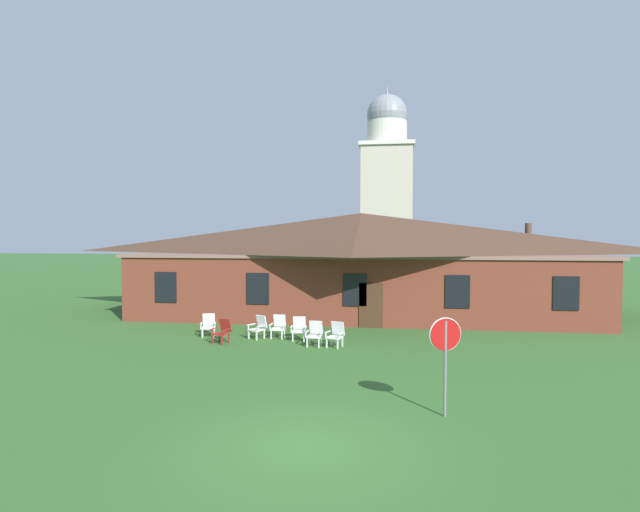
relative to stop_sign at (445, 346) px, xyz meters
The scene contains 12 objects.
ground_plane 4.07m from the stop_sign, 143.56° to the right, with size 200.00×200.00×0.00m, color #336028.
brick_building 16.70m from the stop_sign, 100.29° to the left, with size 24.17×10.40×5.55m.
dome_tower 38.50m from the stop_sign, 92.79° to the left, with size 5.18×5.18×18.76m.
stop_sign is the anchor object (origin of this frame).
lawn_chair_by_porch 12.40m from the stop_sign, 136.85° to the left, with size 0.74×0.79×0.96m.
lawn_chair_near_door 10.84m from the stop_sign, 137.71° to the left, with size 0.76×0.81×0.96m.
lawn_chair_left_end 10.76m from the stop_sign, 129.27° to the left, with size 0.83×0.86×0.96m.
lawn_chair_middle 10.52m from the stop_sign, 124.89° to the left, with size 0.65×0.68×0.96m.
lawn_chair_right_end 9.68m from the stop_sign, 121.57° to the left, with size 0.68×0.71×0.96m.
lawn_chair_far_side 8.46m from the stop_sign, 120.30° to the left, with size 0.67×0.70×0.96m.
lawn_chair_under_eave 8.02m from the stop_sign, 115.35° to the left, with size 0.76×0.81×0.96m.
bare_tree_beside_building 18.99m from the stop_sign, 70.49° to the left, with size 2.05×2.07×4.99m.
Camera 1 is at (1.72, -10.06, 4.31)m, focal length 28.65 mm.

